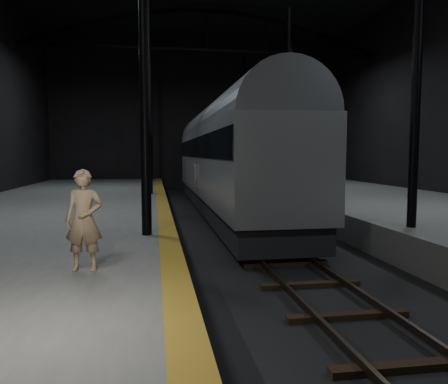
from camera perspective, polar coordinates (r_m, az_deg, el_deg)
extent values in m
plane|color=black|center=(16.27, 3.82, -6.08)|extent=(44.00, 44.00, 0.00)
cube|color=#585856|center=(16.26, -22.98, -4.69)|extent=(9.00, 43.80, 1.00)
cube|color=#585856|center=(19.29, 26.14, -3.33)|extent=(9.00, 43.80, 1.00)
cube|color=olive|center=(15.71, -7.80, -2.80)|extent=(0.50, 43.80, 0.01)
cube|color=#3F3328|center=(16.10, 1.32, -5.57)|extent=(0.08, 43.00, 0.14)
cube|color=#3F3328|center=(16.42, 6.29, -5.40)|extent=(0.08, 43.00, 0.14)
cube|color=black|center=(16.26, 3.83, -5.87)|extent=(2.40, 42.00, 0.12)
cylinder|color=black|center=(11.91, -10.41, 18.87)|extent=(0.26, 0.26, 10.00)
cylinder|color=black|center=(14.02, 23.98, 16.41)|extent=(0.26, 0.26, 10.00)
cylinder|color=black|center=(23.73, -9.78, 11.90)|extent=(0.26, 0.26, 10.00)
cylinder|color=black|center=(24.86, 8.41, 11.61)|extent=(0.26, 0.26, 10.00)
cylinder|color=black|center=(35.68, -9.57, 9.58)|extent=(0.26, 0.26, 10.00)
cylinder|color=black|center=(36.43, 2.64, 9.55)|extent=(0.26, 0.26, 10.00)
cube|color=black|center=(30.56, -2.26, 18.02)|extent=(23.60, 0.15, 0.18)
cube|color=#ADAFB6|center=(21.97, 0.29, 3.88)|extent=(3.06, 21.10, 3.16)
cube|color=black|center=(22.09, 0.28, -1.27)|extent=(2.80, 20.68, 0.90)
cube|color=black|center=(21.96, 0.29, 5.81)|extent=(3.12, 20.78, 0.95)
cylinder|color=slate|center=(21.99, 0.29, 8.01)|extent=(3.00, 20.89, 3.00)
cube|color=black|center=(14.99, 4.93, -5.82)|extent=(1.90, 2.32, 0.37)
cube|color=black|center=(29.41, -2.07, -0.46)|extent=(1.90, 2.32, 0.37)
cube|color=silver|center=(20.74, -3.49, 2.05)|extent=(0.04, 0.79, 1.11)
cube|color=silver|center=(22.00, -3.82, 2.22)|extent=(0.04, 0.79, 1.11)
cylinder|color=#B21516|center=(20.94, -3.59, 1.36)|extent=(0.03, 0.27, 0.27)
cylinder|color=#B21516|center=(22.20, -3.91, 1.56)|extent=(0.03, 0.27, 0.27)
imported|color=tan|center=(8.34, -17.80, -3.52)|extent=(0.73, 0.52, 1.86)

